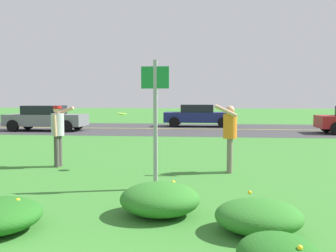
{
  "coord_description": "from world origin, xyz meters",
  "views": [
    {
      "loc": [
        1.93,
        -1.53,
        1.85
      ],
      "look_at": [
        0.83,
        8.19,
        1.14
      ],
      "focal_mm": 40.71,
      "sensor_mm": 36.0,
      "label": 1
    }
  ],
  "objects_px": {
    "car_gray_center_left": "(46,118)",
    "frisbee_lime": "(122,114)",
    "sign_post_near_path": "(155,112)",
    "person_thrower_red_cap_gray_shirt": "(58,130)",
    "person_catcher_orange_shirt": "(230,132)",
    "car_navy_center_right": "(198,115)"
  },
  "relations": [
    {
      "from": "car_gray_center_left",
      "to": "frisbee_lime",
      "type": "bearing_deg",
      "value": -57.49
    },
    {
      "from": "car_gray_center_left",
      "to": "car_navy_center_right",
      "type": "xyz_separation_m",
      "value": [
        8.63,
        4.28,
        0.0
      ]
    },
    {
      "from": "person_thrower_red_cap_gray_shirt",
      "to": "person_catcher_orange_shirt",
      "type": "xyz_separation_m",
      "value": [
        4.58,
        -0.31,
        -0.0
      ]
    },
    {
      "from": "sign_post_near_path",
      "to": "frisbee_lime",
      "type": "xyz_separation_m",
      "value": [
        -1.2,
        2.13,
        -0.13
      ]
    },
    {
      "from": "person_catcher_orange_shirt",
      "to": "car_gray_center_left",
      "type": "bearing_deg",
      "value": 131.08
    },
    {
      "from": "person_catcher_orange_shirt",
      "to": "person_thrower_red_cap_gray_shirt",
      "type": "bearing_deg",
      "value": 176.15
    },
    {
      "from": "car_navy_center_right",
      "to": "person_catcher_orange_shirt",
      "type": "bearing_deg",
      "value": -85.26
    },
    {
      "from": "person_thrower_red_cap_gray_shirt",
      "to": "car_navy_center_right",
      "type": "xyz_separation_m",
      "value": [
        3.29,
        15.36,
        -0.27
      ]
    },
    {
      "from": "person_catcher_orange_shirt",
      "to": "car_navy_center_right",
      "type": "height_order",
      "value": "person_catcher_orange_shirt"
    },
    {
      "from": "sign_post_near_path",
      "to": "frisbee_lime",
      "type": "bearing_deg",
      "value": 119.34
    },
    {
      "from": "sign_post_near_path",
      "to": "car_gray_center_left",
      "type": "height_order",
      "value": "sign_post_near_path"
    },
    {
      "from": "sign_post_near_path",
      "to": "person_catcher_orange_shirt",
      "type": "distance_m",
      "value": 2.58
    },
    {
      "from": "sign_post_near_path",
      "to": "car_gray_center_left",
      "type": "relative_size",
      "value": 0.58
    },
    {
      "from": "person_thrower_red_cap_gray_shirt",
      "to": "frisbee_lime",
      "type": "relative_size",
      "value": 6.47
    },
    {
      "from": "sign_post_near_path",
      "to": "person_thrower_red_cap_gray_shirt",
      "type": "height_order",
      "value": "sign_post_near_path"
    },
    {
      "from": "sign_post_near_path",
      "to": "person_thrower_red_cap_gray_shirt",
      "type": "bearing_deg",
      "value": 142.97
    },
    {
      "from": "frisbee_lime",
      "to": "car_navy_center_right",
      "type": "height_order",
      "value": "frisbee_lime"
    },
    {
      "from": "frisbee_lime",
      "to": "car_gray_center_left",
      "type": "xyz_separation_m",
      "value": [
        -7.14,
        11.21,
        -0.71
      ]
    },
    {
      "from": "person_catcher_orange_shirt",
      "to": "car_gray_center_left",
      "type": "relative_size",
      "value": 0.38
    },
    {
      "from": "person_catcher_orange_shirt",
      "to": "frisbee_lime",
      "type": "bearing_deg",
      "value": 176.42
    },
    {
      "from": "car_gray_center_left",
      "to": "car_navy_center_right",
      "type": "height_order",
      "value": "same"
    },
    {
      "from": "person_catcher_orange_shirt",
      "to": "frisbee_lime",
      "type": "distance_m",
      "value": 2.82
    }
  ]
}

